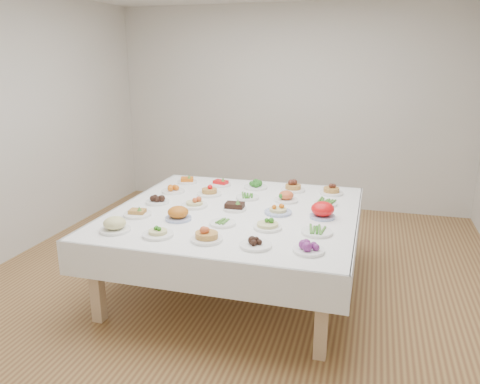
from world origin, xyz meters
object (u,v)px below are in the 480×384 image
(display_table, at_px, (235,217))
(dish_12, at_px, (235,206))
(dish_24, at_px, (332,188))
(dish_0, at_px, (115,223))

(display_table, relative_size, dish_12, 10.39)
(dish_12, relative_size, dish_24, 0.90)
(dish_24, bearing_deg, display_table, -135.69)
(display_table, distance_m, dish_24, 1.11)
(dish_12, bearing_deg, dish_24, 43.92)
(dish_12, distance_m, dish_24, 1.10)
(display_table, height_order, dish_24, dish_24)
(display_table, xyz_separation_m, dish_0, (-0.77, -0.78, 0.14))
(display_table, bearing_deg, dish_0, -134.56)
(dish_0, height_order, dish_24, dish_0)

